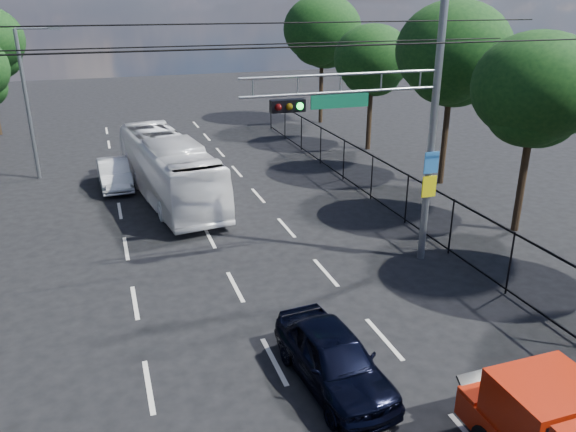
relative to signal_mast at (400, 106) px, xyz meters
name	(u,v)px	position (x,y,z in m)	size (l,w,h in m)	color
lane_markings	(200,219)	(-5.28, 6.01, -5.24)	(6.12, 38.00, 0.01)	beige
signal_mast	(400,106)	(0.00, 0.00, 0.00)	(6.43, 0.39, 9.50)	slate
streetlight_left	(30,97)	(-11.62, 14.01, -1.30)	(2.09, 0.22, 7.08)	slate
utility_wires	(219,39)	(-5.28, 0.84, 1.99)	(22.00, 5.04, 0.74)	black
fence_right	(392,189)	(2.32, 4.18, -4.21)	(0.06, 34.03, 2.00)	black
tree_right_b	(535,97)	(5.93, 1.03, -0.19)	(4.50, 4.50, 7.31)	black
tree_right_c	(453,60)	(6.53, 7.03, 0.49)	(5.10, 5.10, 8.29)	black
tree_right_d	(372,64)	(6.13, 14.03, -0.39)	(4.32, 4.32, 7.02)	black
tree_right_e	(322,35)	(6.33, 22.03, 0.69)	(5.28, 5.28, 8.58)	black
navy_hatchback	(334,358)	(-4.24, -5.21, -4.57)	(1.59, 3.96, 1.35)	black
white_bus	(169,168)	(-6.03, 8.92, -3.87)	(2.30, 9.82, 2.74)	silver
white_van	(114,174)	(-8.28, 11.38, -4.60)	(1.35, 3.88, 1.28)	silver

